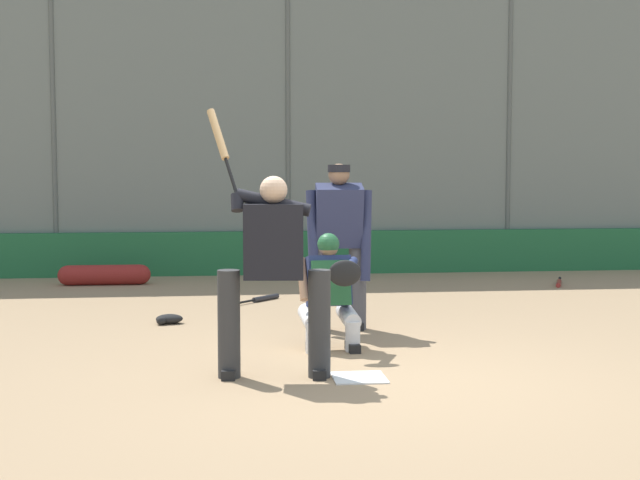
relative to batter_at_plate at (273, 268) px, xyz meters
name	(u,v)px	position (x,y,z in m)	size (l,w,h in m)	color
ground_plane	(359,378)	(-0.69, 0.13, -0.90)	(160.00, 160.00, 0.00)	#9E7F5B
home_plate_marker	(359,378)	(-0.69, 0.13, -0.89)	(0.43, 0.43, 0.01)	white
backstop_fence	(288,120)	(-0.69, -7.13, 1.56)	(14.67, 0.08, 4.73)	#515651
padding_wall	(289,253)	(-0.69, -7.03, -0.55)	(14.30, 0.18, 0.69)	#236638
bleachers_beyond	(223,226)	(0.34, -9.98, -0.31)	(10.21, 3.05, 1.80)	slate
batter_at_plate	(273,268)	(0.00, 0.00, 0.00)	(1.00, 0.69, 2.20)	#333333
catcher_behind_plate	(330,290)	(-0.60, -1.07, -0.33)	(0.58, 0.69, 1.09)	silver
umpire_home	(339,241)	(-0.82, -2.03, 0.05)	(0.71, 0.45, 1.75)	#4C4C51
spare_bat_near_backstop	(559,283)	(-4.50, -5.24, -0.86)	(0.40, 0.85, 0.07)	black
spare_bat_by_padding	(262,299)	(-0.12, -4.17, -0.86)	(0.60, 0.64, 0.07)	black
fielding_glove_on_dirt	(168,319)	(0.99, -2.62, -0.84)	(0.29, 0.22, 0.11)	black
equipment_bag_dugout_side	(104,275)	(2.09, -6.02, -0.75)	(1.33, 0.29, 0.29)	maroon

